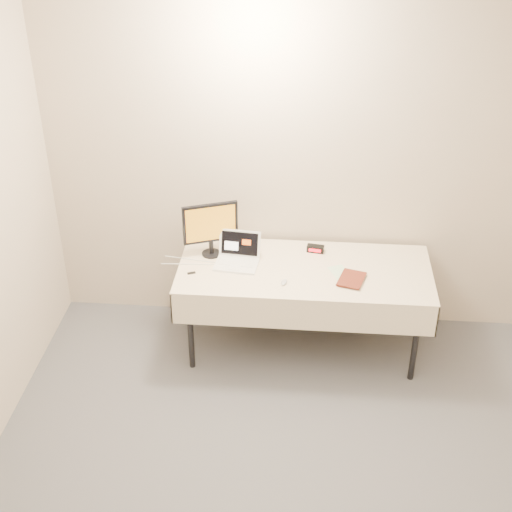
# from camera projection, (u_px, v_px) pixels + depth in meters

# --- Properties ---
(back_wall) EXTENTS (4.00, 0.10, 2.70)m
(back_wall) POSITION_uv_depth(u_px,v_px,m) (309.00, 166.00, 5.30)
(back_wall) COLOR beige
(back_wall) RESTS_ON ground
(table) EXTENTS (1.86, 0.81, 0.74)m
(table) POSITION_uv_depth(u_px,v_px,m) (304.00, 276.00, 5.26)
(table) COLOR black
(table) RESTS_ON ground
(laptop) EXTENTS (0.34, 0.30, 0.22)m
(laptop) POSITION_uv_depth(u_px,v_px,m) (238.00, 256.00, 5.28)
(laptop) COLOR white
(laptop) RESTS_ON table
(monitor) EXTENTS (0.40, 0.19, 0.43)m
(monitor) POSITION_uv_depth(u_px,v_px,m) (210.00, 225.00, 5.27)
(monitor) COLOR black
(monitor) RESTS_ON table
(book) EXTENTS (0.17, 0.07, 0.23)m
(book) POSITION_uv_depth(u_px,v_px,m) (341.00, 265.00, 5.06)
(book) COLOR maroon
(book) RESTS_ON table
(alarm_clock) EXTENTS (0.14, 0.07, 0.05)m
(alarm_clock) POSITION_uv_depth(u_px,v_px,m) (315.00, 249.00, 5.42)
(alarm_clock) COLOR black
(alarm_clock) RESTS_ON table
(clicker) EXTENTS (0.06, 0.09, 0.02)m
(clicker) POSITION_uv_depth(u_px,v_px,m) (284.00, 282.00, 5.06)
(clicker) COLOR silver
(clicker) RESTS_ON table
(paper_form) EXTENTS (0.23, 0.32, 0.00)m
(paper_form) POSITION_uv_depth(u_px,v_px,m) (343.00, 276.00, 5.14)
(paper_form) COLOR #C1ECBC
(paper_form) RESTS_ON table
(usb_dongle) EXTENTS (0.06, 0.04, 0.01)m
(usb_dongle) POSITION_uv_depth(u_px,v_px,m) (191.00, 273.00, 5.17)
(usb_dongle) COLOR black
(usb_dongle) RESTS_ON table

